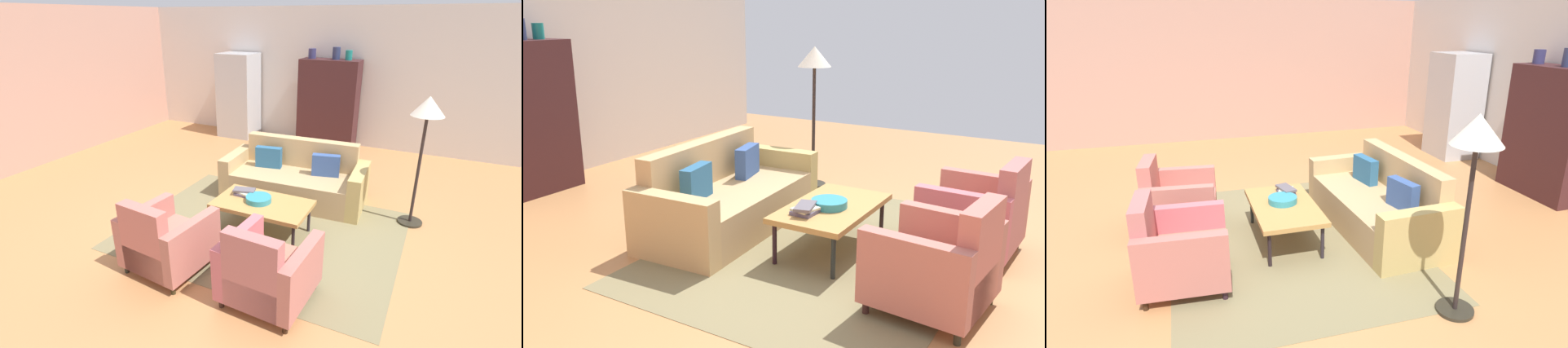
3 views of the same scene
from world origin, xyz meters
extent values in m
plane|color=#BA804B|center=(0.00, 0.00, 0.00)|extent=(11.48, 11.48, 0.00)
cube|color=silver|center=(0.00, 4.21, 1.40)|extent=(9.57, 0.12, 2.80)
cube|color=tan|center=(-4.78, 0.00, 1.40)|extent=(0.12, 8.43, 2.80)
cube|color=olive|center=(0.08, 0.04, 0.00)|extent=(3.40, 2.60, 0.01)
cube|color=tan|center=(0.08, 1.09, 0.21)|extent=(1.78, 0.98, 0.42)
cube|color=tan|center=(0.06, 1.45, 0.43)|extent=(1.75, 0.26, 0.86)
cube|color=tan|center=(1.04, 1.14, 0.31)|extent=(0.22, 0.91, 0.62)
cube|color=tan|center=(-0.88, 1.05, 0.31)|extent=(0.22, 0.91, 0.62)
cube|color=#34508C|center=(0.52, 1.22, 0.58)|extent=(0.42, 0.20, 0.32)
cube|color=#285A82|center=(-0.38, 1.17, 0.58)|extent=(0.41, 0.19, 0.32)
cylinder|color=black|center=(-0.45, 0.27, 0.19)|extent=(0.04, 0.04, 0.38)
cylinder|color=#262027|center=(0.61, 0.27, 0.19)|extent=(0.04, 0.04, 0.38)
cylinder|color=#212627|center=(-0.45, -0.29, 0.19)|extent=(0.04, 0.04, 0.38)
cylinder|color=black|center=(0.61, -0.29, 0.19)|extent=(0.04, 0.04, 0.38)
cube|color=#B48446|center=(0.08, -0.01, 0.41)|extent=(1.20, 0.70, 0.05)
cylinder|color=#311C1B|center=(-0.83, -0.73, 0.05)|extent=(0.05, 0.05, 0.10)
cylinder|color=#34201C|center=(-0.15, -0.80, 0.05)|extent=(0.05, 0.05, 0.10)
cylinder|color=#2C291D|center=(-0.89, -1.41, 0.05)|extent=(0.05, 0.05, 0.10)
cylinder|color=#342B15|center=(-0.22, -1.48, 0.05)|extent=(0.05, 0.05, 0.10)
cube|color=#C0705F|center=(-0.52, -1.11, 0.25)|extent=(0.63, 0.85, 0.30)
cube|color=#C2695F|center=(-0.55, -1.43, 0.49)|extent=(0.57, 0.19, 0.78)
cube|color=#B86B5F|center=(-0.86, -1.07, 0.38)|extent=(0.20, 0.81, 0.56)
cube|color=#B36A5D|center=(-0.18, -1.14, 0.38)|extent=(0.20, 0.81, 0.56)
cylinder|color=#2E241B|center=(0.36, -0.75, 0.05)|extent=(0.05, 0.05, 0.10)
cylinder|color=black|center=(1.04, -0.78, 0.05)|extent=(0.05, 0.05, 0.10)
cylinder|color=#341E16|center=(0.32, -1.43, 0.05)|extent=(0.05, 0.05, 0.10)
cylinder|color=#351E11|center=(1.00, -1.46, 0.05)|extent=(0.05, 0.05, 0.10)
cube|color=#C46E58|center=(0.68, -1.11, 0.25)|extent=(0.60, 0.83, 0.30)
cube|color=#B46662|center=(0.66, -1.43, 0.49)|extent=(0.57, 0.17, 0.78)
cube|color=#C16068|center=(0.34, -1.09, 0.38)|extent=(0.16, 0.81, 0.56)
cube|color=#B4685E|center=(1.02, -1.12, 0.38)|extent=(0.16, 0.81, 0.56)
cylinder|color=teal|center=(0.02, -0.01, 0.47)|extent=(0.32, 0.32, 0.07)
cube|color=#59526E|center=(-0.23, 0.10, 0.45)|extent=(0.22, 0.20, 0.03)
cube|color=beige|center=(-0.23, 0.10, 0.47)|extent=(0.24, 0.22, 0.02)
cube|color=#5A545D|center=(-0.23, 0.10, 0.50)|extent=(0.31, 0.21, 0.03)
cube|color=#3D1D20|center=(-0.25, 3.86, 0.90)|extent=(1.20, 0.50, 1.80)
cube|color=#301A17|center=(-0.55, 4.12, 0.90)|extent=(0.56, 0.01, 1.51)
cube|color=black|center=(0.05, 4.12, 0.90)|extent=(0.56, 0.01, 1.51)
cylinder|color=navy|center=(-0.65, 3.86, 1.90)|extent=(0.16, 0.16, 0.20)
cylinder|color=navy|center=(-0.15, 3.86, 1.92)|extent=(0.15, 0.15, 0.24)
cylinder|color=#16756C|center=(0.10, 3.86, 1.89)|extent=(0.13, 0.13, 0.19)
cube|color=#B7BABF|center=(-2.32, 3.76, 0.93)|extent=(0.80, 0.70, 1.85)
cylinder|color=#99999E|center=(-2.27, 4.13, 1.02)|extent=(0.02, 0.02, 0.70)
cylinder|color=#2A271D|center=(1.77, 1.09, 0.01)|extent=(0.32, 0.32, 0.03)
cylinder|color=black|center=(1.77, 1.09, 0.76)|extent=(0.04, 0.04, 1.45)
cone|color=beige|center=(1.77, 1.09, 1.60)|extent=(0.40, 0.40, 0.24)
camera|label=1|loc=(1.94, -3.91, 2.60)|focal=26.47mm
camera|label=2|loc=(-4.30, -2.11, 2.11)|focal=39.12mm
camera|label=3|loc=(4.42, -1.02, 2.35)|focal=29.91mm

